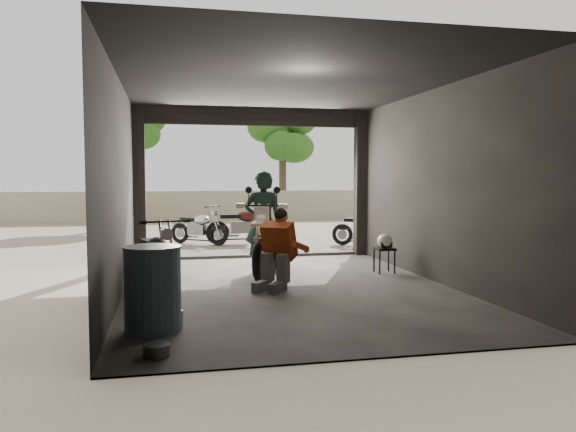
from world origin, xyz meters
name	(u,v)px	position (x,y,z in m)	size (l,w,h in m)	color
ground	(288,289)	(0.00, 0.00, 0.00)	(80.00, 80.00, 0.00)	#7A6D56
garage	(281,206)	(0.00, 0.55, 1.28)	(7.00, 7.13, 3.20)	#2D2B28
boundary_wall	(214,206)	(0.00, 14.00, 0.60)	(18.00, 0.30, 1.20)	gray
tree_left	(132,114)	(-3.00, 12.50, 3.99)	(2.20, 2.20, 5.60)	#382B1E
tree_right	(283,132)	(2.80, 14.00, 3.56)	(2.20, 2.20, 5.00)	#382B1E
main_bike	(269,238)	(-0.06, 1.30, 0.66)	(0.81, 1.98, 1.32)	beige
left_bike	(156,255)	(-2.00, 0.27, 0.57)	(0.69, 1.67, 1.13)	black
outside_bike_a	(199,225)	(-1.04, 6.16, 0.51)	(0.62, 1.51, 1.02)	black
outside_bike_b	(243,222)	(0.11, 6.08, 0.58)	(0.70, 1.70, 1.15)	#3B0F0E
outside_bike_c	(366,226)	(3.06, 4.87, 0.52)	(0.63, 1.54, 1.04)	black
rider	(263,223)	(-0.14, 1.49, 0.93)	(0.68, 0.44, 1.85)	black
mechanic	(275,251)	(-0.21, -0.07, 0.61)	(0.62, 0.85, 1.23)	#A63E16
stool	(384,252)	(2.00, 0.99, 0.40)	(0.34, 0.34, 0.47)	black
helmet	(385,241)	(1.98, 0.94, 0.60)	(0.27, 0.28, 0.26)	silver
oil_drum	(153,290)	(-2.00, -2.09, 0.49)	(0.63, 0.63, 0.97)	#3C5765
sign_post	(370,185)	(2.96, 4.36, 1.56)	(0.77, 0.08, 2.32)	black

